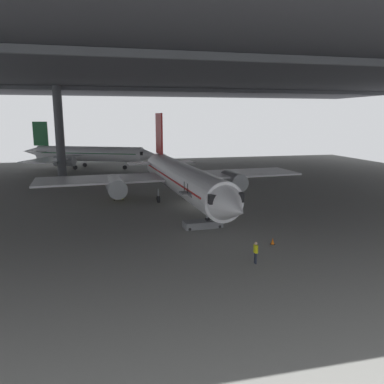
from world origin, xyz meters
TOP-DOWN VIEW (x-y plane):
  - ground_plane at (0.00, 0.00)m, footprint 110.00×110.00m
  - hangar_structure at (-0.06, 13.78)m, footprint 121.00×99.00m
  - airplane_main at (-2.13, 0.79)m, footprint 35.52×36.77m
  - boarding_stairs at (-2.09, -9.42)m, footprint 4.29×1.74m
  - crew_worker_near_nose at (-0.59, -19.52)m, footprint 0.23×0.55m
  - crew_worker_by_stairs at (-0.36, -5.97)m, footprint 0.39×0.46m
  - airplane_distant at (-14.92, 39.34)m, footprint 29.46×29.50m
  - traffic_cone_orange at (2.59, -15.78)m, footprint 0.36×0.36m
  - baggage_tug at (-9.63, 6.04)m, footprint 1.42×2.28m

SIDE VIEW (x-z plane):
  - ground_plane at x=0.00m, z-range 0.00..0.00m
  - traffic_cone_orange at x=2.59m, z-range -0.01..0.59m
  - baggage_tug at x=-9.63m, z-range 0.08..0.98m
  - boarding_stairs at x=-2.09m, z-range -1.60..3.06m
  - crew_worker_by_stairs at x=-0.36m, z-range 0.12..1.79m
  - crew_worker_near_nose at x=-0.59m, z-range 0.13..1.84m
  - airplane_distant at x=-14.92m, z-range -1.81..8.16m
  - airplane_main at x=-2.13m, z-range -2.29..9.21m
  - hangar_structure at x=-0.06m, z-range 8.24..25.99m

